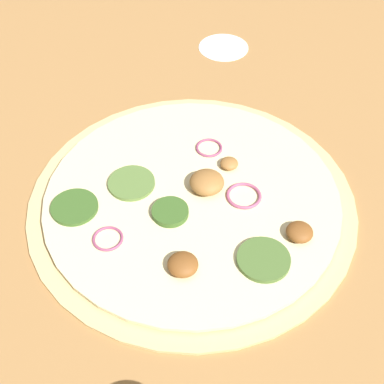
% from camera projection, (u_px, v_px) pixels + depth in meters
% --- Properties ---
extents(ground_plane, '(3.00, 3.00, 0.00)m').
position_uv_depth(ground_plane, '(192.00, 202.00, 0.61)').
color(ground_plane, '#9E703F').
extents(pizza, '(0.37, 0.37, 0.03)m').
position_uv_depth(pizza, '(192.00, 200.00, 0.60)').
color(pizza, '#D6B77A').
rests_on(pizza, ground_plane).
extents(flour_patch, '(0.08, 0.08, 0.00)m').
position_uv_depth(flour_patch, '(224.00, 47.00, 0.82)').
color(flour_patch, white).
rests_on(flour_patch, ground_plane).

